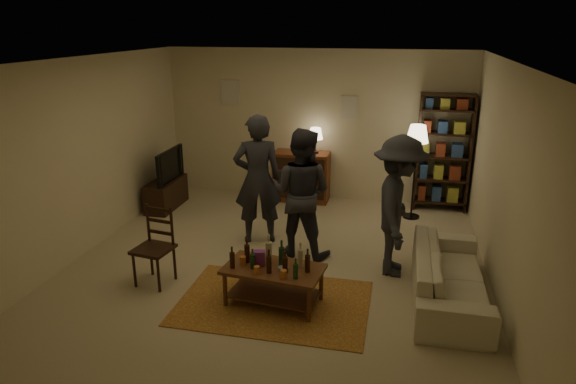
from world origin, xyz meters
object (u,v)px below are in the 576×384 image
(bookshelf, at_px, (443,152))
(person_by_sofa, at_px, (398,207))
(tv_stand, at_px, (166,187))
(floor_lamp, at_px, (417,140))
(dining_chair, at_px, (156,243))
(dresser, at_px, (302,175))
(coffee_table, at_px, (273,272))
(person_right, at_px, (301,193))
(sofa, at_px, (450,275))
(person_left, at_px, (258,179))

(bookshelf, xyz_separation_m, person_by_sofa, (-0.69, -2.62, -0.12))
(tv_stand, height_order, floor_lamp, floor_lamp)
(person_by_sofa, bearing_deg, dining_chair, 108.38)
(dining_chair, distance_m, tv_stand, 2.78)
(tv_stand, bearing_deg, person_by_sofa, -22.30)
(dresser, bearing_deg, dining_chair, -108.58)
(coffee_table, bearing_deg, bookshelf, 61.30)
(person_right, height_order, person_by_sofa, person_by_sofa)
(tv_stand, bearing_deg, bookshelf, 11.80)
(dresser, height_order, sofa, dresser)
(person_right, bearing_deg, bookshelf, -120.23)
(sofa, bearing_deg, tv_stand, 64.66)
(floor_lamp, xyz_separation_m, person_right, (-1.54, -1.79, -0.42))
(tv_stand, xyz_separation_m, person_by_sofa, (4.00, -1.64, 0.53))
(person_right, bearing_deg, coffee_table, 98.67)
(floor_lamp, bearing_deg, bookshelf, 49.19)
(person_left, relative_size, person_right, 1.06)
(coffee_table, height_order, person_right, person_right)
(floor_lamp, bearing_deg, sofa, -81.07)
(person_right, bearing_deg, person_left, -13.02)
(person_by_sofa, bearing_deg, bookshelf, -13.65)
(floor_lamp, height_order, person_right, person_right)
(dining_chair, distance_m, dresser, 3.65)
(person_left, relative_size, person_by_sofa, 1.05)
(floor_lamp, height_order, person_left, person_left)
(coffee_table, distance_m, tv_stand, 3.82)
(person_right, bearing_deg, sofa, 166.87)
(person_left, bearing_deg, tv_stand, -45.46)
(coffee_table, height_order, person_by_sofa, person_by_sofa)
(tv_stand, xyz_separation_m, floor_lamp, (4.23, 0.45, 0.94))
(person_right, distance_m, person_by_sofa, 1.35)
(sofa, height_order, person_right, person_right)
(tv_stand, distance_m, sofa, 5.14)
(tv_stand, bearing_deg, floor_lamp, 6.02)
(coffee_table, relative_size, sofa, 0.57)
(person_by_sofa, bearing_deg, person_left, 74.40)
(sofa, distance_m, person_right, 2.22)
(tv_stand, relative_size, sofa, 0.51)
(dining_chair, xyz_separation_m, dresser, (1.16, 3.46, -0.05))
(dining_chair, distance_m, sofa, 3.58)
(sofa, relative_size, person_right, 1.15)
(floor_lamp, bearing_deg, person_left, -146.57)
(dresser, distance_m, sofa, 3.93)
(dining_chair, distance_m, person_right, 2.04)
(coffee_table, height_order, tv_stand, tv_stand)
(bookshelf, relative_size, person_right, 1.12)
(dresser, relative_size, person_right, 0.75)
(coffee_table, distance_m, dining_chair, 1.57)
(dining_chair, bearing_deg, sofa, 14.02)
(coffee_table, height_order, bookshelf, bookshelf)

